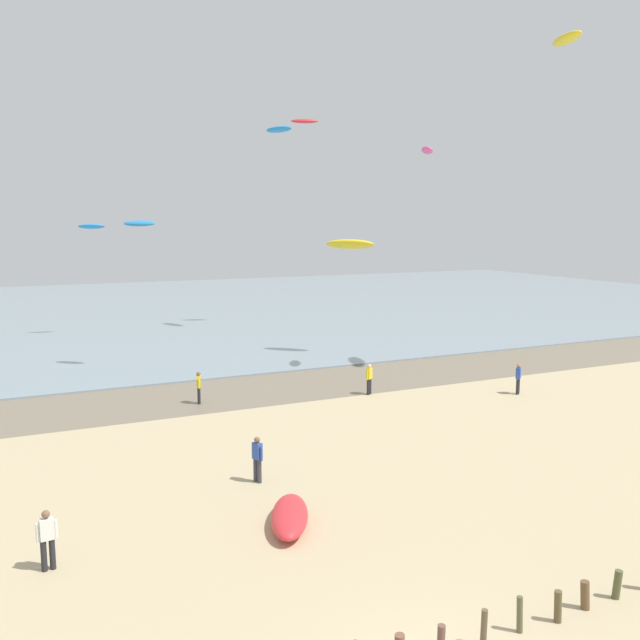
% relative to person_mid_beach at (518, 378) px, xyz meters
% --- Properties ---
extents(wet_sand_strip, '(120.00, 7.06, 0.01)m').
position_rel_person_mid_beach_xyz_m(wet_sand_strip, '(-17.73, 6.96, -0.91)').
color(wet_sand_strip, '#7A6D59').
rests_on(wet_sand_strip, ground).
extents(sea, '(160.00, 70.00, 0.10)m').
position_rel_person_mid_beach_xyz_m(sea, '(-17.73, 45.49, -0.87)').
color(sea, '#7F939E').
rests_on(sea, ground).
extents(groyne_near, '(14.08, 0.36, 0.98)m').
position_rel_person_mid_beach_xyz_m(groyne_near, '(-11.91, -17.21, -0.50)').
color(groyne_near, brown).
rests_on(groyne_near, ground).
extents(person_mid_beach, '(0.47, 0.39, 1.71)m').
position_rel_person_mid_beach_xyz_m(person_mid_beach, '(0.00, 0.00, 0.00)').
color(person_mid_beach, '#232328').
rests_on(person_mid_beach, ground).
extents(person_by_waterline, '(0.49, 0.38, 1.71)m').
position_rel_person_mid_beach_xyz_m(person_by_waterline, '(-7.52, 3.40, 0.00)').
color(person_by_waterline, '#232328').
rests_on(person_by_waterline, ground).
extents(person_left_flank, '(0.33, 0.54, 1.71)m').
position_rel_person_mid_beach_xyz_m(person_left_flank, '(-17.42, -6.02, 0.00)').
color(person_left_flank, '#383842').
rests_on(person_left_flank, ground).
extents(person_far_down_beach, '(0.30, 0.55, 1.71)m').
position_rel_person_mid_beach_xyz_m(person_far_down_beach, '(-16.54, 5.50, 0.00)').
color(person_far_down_beach, '#232328').
rests_on(person_far_down_beach, ground).
extents(person_trailing_behind, '(0.57, 0.26, 1.71)m').
position_rel_person_mid_beach_xyz_m(person_trailing_behind, '(-24.73, -9.58, 0.00)').
color(person_trailing_behind, '#232328').
rests_on(person_trailing_behind, ground).
extents(grounded_kite, '(2.37, 3.38, 0.64)m').
position_rel_person_mid_beach_xyz_m(grounded_kite, '(-17.73, -9.86, -0.60)').
color(grounded_kite, red).
rests_on(grounded_kite, ground).
extents(kite_aloft_0, '(1.51, 2.16, 0.59)m').
position_rel_person_mid_beach_xyz_m(kite_aloft_0, '(-1.97, 6.51, 12.80)').
color(kite_aloft_0, '#E54C99').
extents(kite_aloft_2, '(2.17, 1.95, 0.51)m').
position_rel_person_mid_beach_xyz_m(kite_aloft_2, '(-17.58, 15.03, 8.45)').
color(kite_aloft_2, '#2384D1').
extents(kite_aloft_3, '(2.54, 1.63, 0.51)m').
position_rel_person_mid_beach_xyz_m(kite_aloft_3, '(-0.78, 27.53, 17.35)').
color(kite_aloft_3, red).
extents(kite_aloft_5, '(3.41, 3.29, 1.00)m').
position_rel_person_mid_beach_xyz_m(kite_aloft_5, '(-3.28, 13.94, 7.00)').
color(kite_aloft_5, yellow).
extents(kite_aloft_7, '(2.03, 3.05, 0.61)m').
position_rel_person_mid_beach_xyz_m(kite_aloft_7, '(-3.89, 25.81, 16.26)').
color(kite_aloft_7, '#2384D1').
extents(kite_aloft_10, '(2.20, 1.19, 0.58)m').
position_rel_person_mid_beach_xyz_m(kite_aloft_10, '(-18.81, 29.71, 8.21)').
color(kite_aloft_10, '#2384D1').
extents(kite_aloft_11, '(1.84, 3.15, 0.55)m').
position_rel_person_mid_beach_xyz_m(kite_aloft_11, '(4.95, 2.71, 19.05)').
color(kite_aloft_11, yellow).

